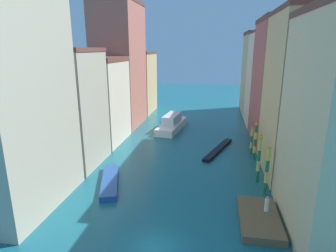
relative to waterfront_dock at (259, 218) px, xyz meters
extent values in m
plane|color=#196070|center=(-8.13, 19.49, -0.31)|extent=(154.00, 154.00, 0.00)
cube|color=#BCB299|center=(-21.83, -0.60, 10.36)|extent=(7.26, 11.04, 21.34)
cube|color=#BCB299|center=(-21.83, 9.41, 6.62)|extent=(7.26, 7.94, 13.87)
cube|color=brown|center=(-21.83, 9.41, 13.80)|extent=(7.41, 8.10, 0.49)
cube|color=beige|center=(-21.83, 18.55, 5.87)|extent=(7.26, 9.40, 12.37)
cube|color=brown|center=(-21.83, 18.55, 12.39)|extent=(7.41, 9.58, 0.67)
cube|color=#C6705B|center=(-21.83, 29.21, 10.62)|extent=(7.26, 11.24, 21.88)
cube|color=brown|center=(-21.83, 29.21, 21.89)|extent=(7.41, 11.46, 0.66)
cube|color=#DBB77A|center=(-21.83, 40.40, 6.22)|extent=(7.26, 9.99, 13.08)
cube|color=brown|center=(-21.83, 40.40, 13.06)|extent=(7.41, 10.19, 0.58)
cube|color=#DBB77A|center=(5.57, 11.27, 8.63)|extent=(7.26, 10.79, 17.89)
cube|color=brown|center=(5.57, 11.27, 17.83)|extent=(7.41, 11.01, 0.50)
cube|color=#B25147|center=(5.57, 22.79, 8.66)|extent=(7.26, 11.81, 17.94)
cube|color=brown|center=(5.57, 22.79, 17.96)|extent=(7.41, 12.04, 0.67)
cube|color=beige|center=(5.57, 33.86, 8.12)|extent=(7.26, 9.66, 16.87)
cube|color=brown|center=(5.57, 33.86, 16.77)|extent=(7.41, 9.85, 0.42)
cube|color=#DBB77A|center=(5.57, 44.39, 8.21)|extent=(7.26, 10.64, 17.05)
cube|color=brown|center=(5.57, 44.39, 17.10)|extent=(7.41, 10.85, 0.74)
cube|color=brown|center=(0.00, 0.00, 0.00)|extent=(3.28, 6.31, 0.63)
cylinder|color=white|center=(0.64, 0.70, 0.89)|extent=(0.36, 0.36, 1.16)
sphere|color=tan|center=(0.64, 0.70, 1.60)|extent=(0.26, 0.26, 0.26)
cylinder|color=#197247|center=(1.26, 5.16, 0.29)|extent=(0.36, 0.36, 1.20)
cylinder|color=#E5D14C|center=(1.26, 5.16, 1.49)|extent=(0.36, 0.36, 1.20)
cylinder|color=#197247|center=(1.26, 5.16, 2.69)|extent=(0.36, 0.36, 1.20)
cylinder|color=#E5D14C|center=(1.26, 5.16, 3.89)|extent=(0.36, 0.36, 1.20)
sphere|color=gold|center=(1.26, 5.16, 4.63)|extent=(0.39, 0.39, 0.39)
cylinder|color=#197247|center=(0.86, 7.93, 0.29)|extent=(0.34, 0.34, 1.20)
cylinder|color=#E5D14C|center=(0.86, 7.93, 1.49)|extent=(0.34, 0.34, 1.20)
cylinder|color=#197247|center=(0.86, 7.93, 2.70)|extent=(0.34, 0.34, 1.20)
cylinder|color=#E5D14C|center=(0.86, 7.93, 3.90)|extent=(0.34, 0.34, 1.20)
sphere|color=gold|center=(0.86, 7.93, 4.64)|extent=(0.37, 0.37, 0.37)
cylinder|color=#197247|center=(1.27, 10.22, 0.07)|extent=(0.29, 0.29, 0.77)
cylinder|color=#E5D14C|center=(1.27, 10.22, 0.83)|extent=(0.29, 0.29, 0.77)
cylinder|color=#197247|center=(1.27, 10.22, 1.60)|extent=(0.29, 0.29, 0.77)
cylinder|color=#E5D14C|center=(1.27, 10.22, 2.37)|extent=(0.29, 0.29, 0.77)
cylinder|color=#197247|center=(1.27, 10.22, 3.13)|extent=(0.29, 0.29, 0.77)
cylinder|color=#E5D14C|center=(1.27, 10.22, 3.90)|extent=(0.29, 0.29, 0.77)
sphere|color=gold|center=(1.27, 10.22, 4.40)|extent=(0.32, 0.32, 0.32)
cylinder|color=#197247|center=(1.28, 14.37, 0.16)|extent=(0.34, 0.34, 0.95)
cylinder|color=#E5D14C|center=(1.28, 14.37, 1.10)|extent=(0.34, 0.34, 0.95)
cylinder|color=#197247|center=(1.28, 14.37, 2.05)|extent=(0.34, 0.34, 0.95)
cylinder|color=#E5D14C|center=(1.28, 14.37, 3.00)|extent=(0.34, 0.34, 0.95)
cylinder|color=#197247|center=(1.28, 14.37, 3.94)|extent=(0.34, 0.34, 0.95)
sphere|color=gold|center=(1.28, 14.37, 4.55)|extent=(0.38, 0.38, 0.38)
cylinder|color=#197247|center=(1.05, 16.21, 0.14)|extent=(0.28, 0.28, 0.91)
cylinder|color=#E5D14C|center=(1.05, 16.21, 1.06)|extent=(0.28, 0.28, 0.91)
cylinder|color=#197247|center=(1.05, 16.21, 1.97)|extent=(0.28, 0.28, 0.91)
cylinder|color=#E5D14C|center=(1.05, 16.21, 2.89)|extent=(0.28, 0.28, 0.91)
sphere|color=gold|center=(1.05, 16.21, 3.46)|extent=(0.31, 0.31, 0.31)
cube|color=white|center=(-11.65, 26.96, 0.29)|extent=(4.46, 11.09, 1.21)
cube|color=silver|center=(-11.65, 26.96, 1.68)|extent=(2.94, 6.03, 1.56)
cube|color=black|center=(-3.35, 16.96, -0.11)|extent=(4.21, 9.73, 0.41)
cube|color=#234C93|center=(-15.05, 4.53, -0.01)|extent=(4.04, 8.00, 0.61)
camera|label=1|loc=(-4.18, -22.04, 13.95)|focal=30.20mm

